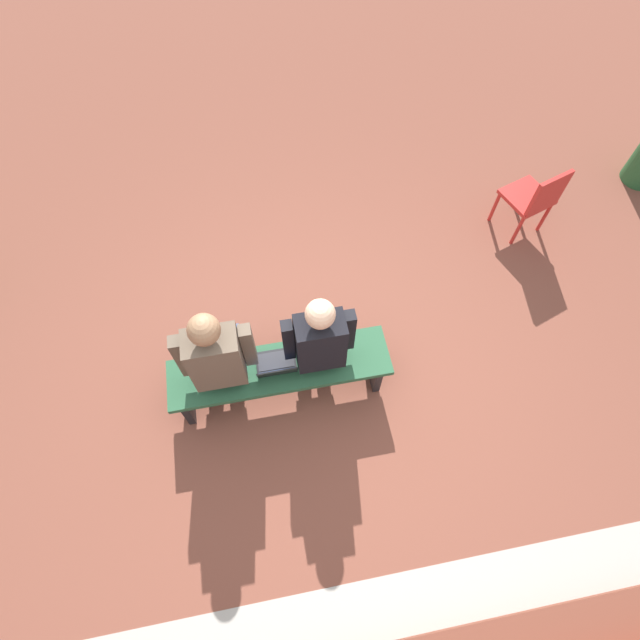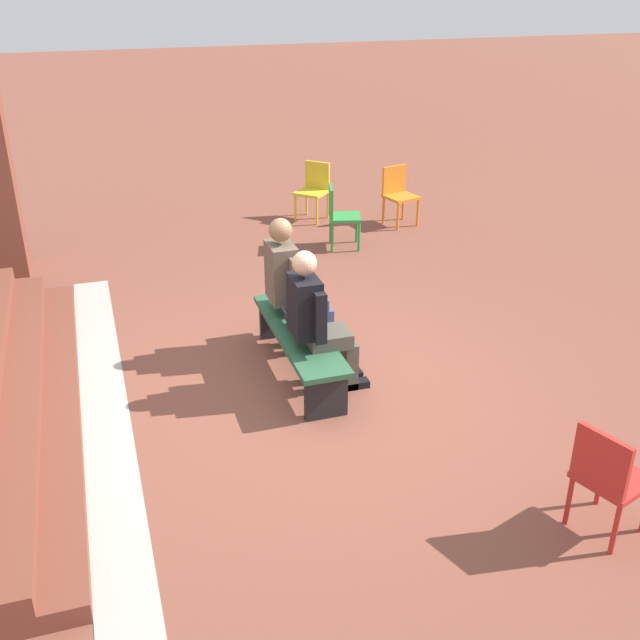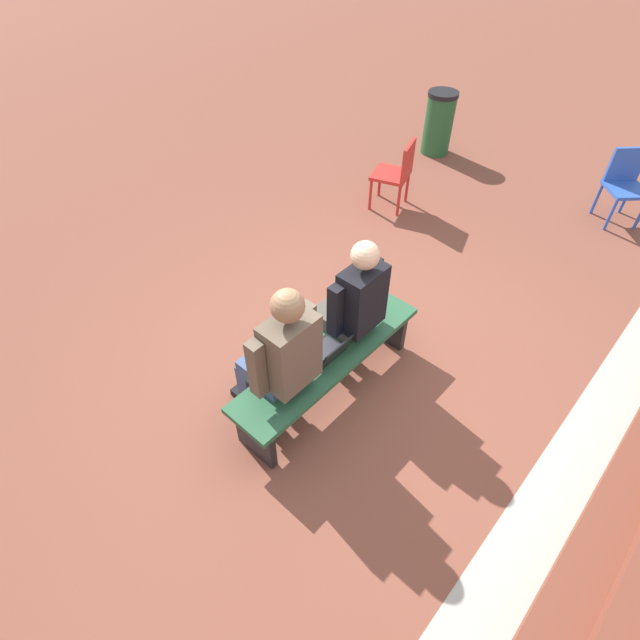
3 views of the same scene
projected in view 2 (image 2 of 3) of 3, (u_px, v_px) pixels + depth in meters
The scene contains 10 objects.
ground_plane at pixel (308, 386), 6.90m from camera, with size 60.00×60.00×0.00m, color brown.
concrete_strip at pixel (104, 403), 6.61m from camera, with size 5.78×0.40×0.01m, color #A8A399.
bench at pixel (299, 340), 6.96m from camera, with size 1.80×0.44×0.45m.
person_student at pixel (317, 318), 6.53m from camera, with size 0.55×0.69×1.35m.
person_adult at pixel (293, 283), 7.19m from camera, with size 0.58×0.73×1.40m.
laptop at pixel (297, 325), 6.91m from camera, with size 0.32×0.29×0.21m.
plastic_chair_near_bench_left at pixel (339, 213), 10.03m from camera, with size 0.52×0.52×0.84m.
plastic_chair_far_right at pixel (398, 192), 10.94m from camera, with size 0.50×0.50×0.84m.
plastic_chair_near_bench_right at pixel (607, 475), 4.93m from camera, with size 0.53×0.53×0.84m.
plastic_chair_by_pillar at pixel (314, 187), 11.16m from camera, with size 0.59×0.59×0.84m.
Camera 2 is at (-5.70, 1.71, 3.54)m, focal length 42.00 mm.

